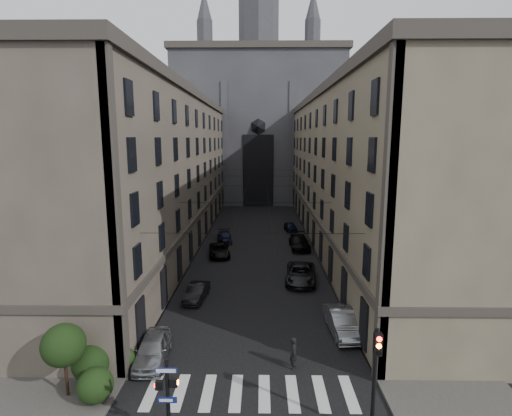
{
  "coord_description": "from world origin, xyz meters",
  "views": [
    {
      "loc": [
        0.55,
        -14.17,
        13.35
      ],
      "look_at": [
        0.24,
        10.22,
        9.06
      ],
      "focal_mm": 28.0,
      "sensor_mm": 36.0,
      "label": 1
    }
  ],
  "objects_px": {
    "gothic_tower": "(259,117)",
    "pedestrian": "(294,353)",
    "car_left_midnear": "(197,292)",
    "car_right_near": "(342,322)",
    "car_left_midfar": "(219,250)",
    "traffic_light_right": "(375,370)",
    "car_left_far": "(224,237)",
    "car_left_near": "(153,349)",
    "pedestrian_signal_left": "(167,394)",
    "car_right_midfar": "(299,242)",
    "car_right_far": "(291,227)",
    "car_right_midnear": "(301,274)"
  },
  "relations": [
    {
      "from": "gothic_tower",
      "to": "pedestrian",
      "type": "distance_m",
      "value": 69.72
    },
    {
      "from": "car_left_midnear",
      "to": "gothic_tower",
      "type": "bearing_deg",
      "value": 91.74
    },
    {
      "from": "car_right_near",
      "to": "car_left_midfar",
      "type": "bearing_deg",
      "value": 115.58
    },
    {
      "from": "traffic_light_right",
      "to": "car_left_far",
      "type": "bearing_deg",
      "value": 105.94
    },
    {
      "from": "car_left_near",
      "to": "car_right_near",
      "type": "height_order",
      "value": "car_right_near"
    },
    {
      "from": "car_left_near",
      "to": "car_right_near",
      "type": "relative_size",
      "value": 0.95
    },
    {
      "from": "car_left_far",
      "to": "pedestrian",
      "type": "relative_size",
      "value": 2.32
    },
    {
      "from": "car_left_near",
      "to": "car_left_midnear",
      "type": "relative_size",
      "value": 1.15
    },
    {
      "from": "car_left_midnear",
      "to": "pedestrian",
      "type": "height_order",
      "value": "pedestrian"
    },
    {
      "from": "pedestrian_signal_left",
      "to": "pedestrian",
      "type": "relative_size",
      "value": 2.08
    },
    {
      "from": "gothic_tower",
      "to": "traffic_light_right",
      "type": "distance_m",
      "value": 74.67
    },
    {
      "from": "gothic_tower",
      "to": "car_right_midfar",
      "type": "xyz_separation_m",
      "value": [
        5.26,
        -41.79,
        -16.99
      ]
    },
    {
      "from": "pedestrian_signal_left",
      "to": "car_left_far",
      "type": "distance_m",
      "value": 34.78
    },
    {
      "from": "car_left_near",
      "to": "car_right_far",
      "type": "bearing_deg",
      "value": 68.7
    },
    {
      "from": "car_left_midfar",
      "to": "car_right_near",
      "type": "bearing_deg",
      "value": -68.15
    },
    {
      "from": "car_left_midnear",
      "to": "car_right_midnear",
      "type": "distance_m",
      "value": 10.07
    },
    {
      "from": "car_left_midnear",
      "to": "car_left_midfar",
      "type": "xyz_separation_m",
      "value": [
        0.62,
        12.56,
        0.03
      ]
    },
    {
      "from": "car_right_near",
      "to": "car_right_far",
      "type": "height_order",
      "value": "car_right_near"
    },
    {
      "from": "traffic_light_right",
      "to": "car_left_near",
      "type": "relative_size",
      "value": 1.12
    },
    {
      "from": "car_left_far",
      "to": "car_right_midfar",
      "type": "xyz_separation_m",
      "value": [
        9.46,
        -3.06,
        0.16
      ]
    },
    {
      "from": "car_left_near",
      "to": "car_right_far",
      "type": "height_order",
      "value": "car_left_near"
    },
    {
      "from": "gothic_tower",
      "to": "pedestrian",
      "type": "relative_size",
      "value": 30.18
    },
    {
      "from": "car_left_far",
      "to": "car_right_midnear",
      "type": "bearing_deg",
      "value": -67.24
    },
    {
      "from": "pedestrian_signal_left",
      "to": "car_right_midfar",
      "type": "xyz_separation_m",
      "value": [
        8.78,
        31.66,
        -1.52
      ]
    },
    {
      "from": "pedestrian_signal_left",
      "to": "car_right_midfar",
      "type": "distance_m",
      "value": 32.89
    },
    {
      "from": "car_left_near",
      "to": "pedestrian",
      "type": "relative_size",
      "value": 2.41
    },
    {
      "from": "gothic_tower",
      "to": "car_right_near",
      "type": "bearing_deg",
      "value": -84.4
    },
    {
      "from": "car_left_midnear",
      "to": "pedestrian_signal_left",
      "type": "bearing_deg",
      "value": -78.8
    },
    {
      "from": "car_left_near",
      "to": "pedestrian",
      "type": "distance_m",
      "value": 8.52
    },
    {
      "from": "car_right_midfar",
      "to": "pedestrian",
      "type": "distance_m",
      "value": 25.96
    },
    {
      "from": "car_left_midfar",
      "to": "car_right_near",
      "type": "height_order",
      "value": "car_right_near"
    },
    {
      "from": "traffic_light_right",
      "to": "car_left_far",
      "type": "xyz_separation_m",
      "value": [
        -9.8,
        34.31,
        -2.64
      ]
    },
    {
      "from": "car_left_far",
      "to": "car_left_midfar",
      "type": "bearing_deg",
      "value": -97.5
    },
    {
      "from": "pedestrian_signal_left",
      "to": "car_right_far",
      "type": "distance_m",
      "value": 41.61
    },
    {
      "from": "pedestrian",
      "to": "car_right_far",
      "type": "bearing_deg",
      "value": 8.12
    },
    {
      "from": "car_right_near",
      "to": "car_left_midnear",
      "type": "bearing_deg",
      "value": 148.56
    },
    {
      "from": "car_left_midnear",
      "to": "pedestrian",
      "type": "xyz_separation_m",
      "value": [
        7.33,
        -10.02,
        0.3
      ]
    },
    {
      "from": "gothic_tower",
      "to": "car_left_far",
      "type": "xyz_separation_m",
      "value": [
        -4.2,
        -38.73,
        -17.15
      ]
    },
    {
      "from": "car_right_near",
      "to": "car_right_far",
      "type": "relative_size",
      "value": 1.27
    },
    {
      "from": "gothic_tower",
      "to": "pedestrian_signal_left",
      "type": "height_order",
      "value": "gothic_tower"
    },
    {
      "from": "car_left_near",
      "to": "car_right_midnear",
      "type": "height_order",
      "value": "car_right_midnear"
    },
    {
      "from": "traffic_light_right",
      "to": "pedestrian",
      "type": "xyz_separation_m",
      "value": [
        -3.09,
        5.43,
        -2.33
      ]
    },
    {
      "from": "car_right_far",
      "to": "pedestrian_signal_left",
      "type": "bearing_deg",
      "value": -108.29
    },
    {
      "from": "pedestrian_signal_left",
      "to": "car_left_near",
      "type": "distance_m",
      "value": 7.12
    },
    {
      "from": "car_left_near",
      "to": "car_left_midnear",
      "type": "bearing_deg",
      "value": 79.19
    },
    {
      "from": "pedestrian",
      "to": "traffic_light_right",
      "type": "bearing_deg",
      "value": -138.4
    },
    {
      "from": "traffic_light_right",
      "to": "car_right_far",
      "type": "distance_m",
      "value": 40.4
    },
    {
      "from": "gothic_tower",
      "to": "car_left_midfar",
      "type": "bearing_deg",
      "value": -95.33
    },
    {
      "from": "car_left_midnear",
      "to": "car_right_far",
      "type": "xyz_separation_m",
      "value": [
        9.68,
        24.85,
        -0.0
      ]
    },
    {
      "from": "car_left_midnear",
      "to": "car_right_near",
      "type": "relative_size",
      "value": 0.82
    }
  ]
}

